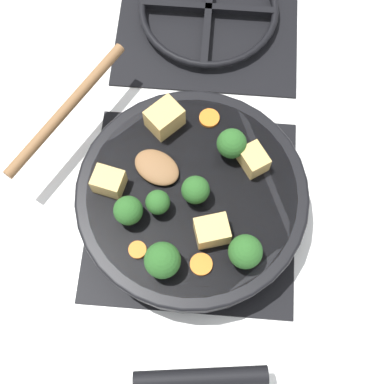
# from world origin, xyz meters

# --- Properties ---
(ground_plane) EXTENTS (2.40, 2.40, 0.00)m
(ground_plane) POSITION_xyz_m (0.00, 0.00, 0.00)
(ground_plane) COLOR white
(front_burner_grate) EXTENTS (0.31, 0.31, 0.03)m
(front_burner_grate) POSITION_xyz_m (0.00, 0.00, 0.01)
(front_burner_grate) COLOR black
(front_burner_grate) RESTS_ON ground_plane
(rear_burner_grate) EXTENTS (0.31, 0.31, 0.03)m
(rear_burner_grate) POSITION_xyz_m (0.00, 0.36, 0.01)
(rear_burner_grate) COLOR black
(rear_burner_grate) RESTS_ON ground_plane
(skillet_pan) EXTENTS (0.33, 0.43, 0.05)m
(skillet_pan) POSITION_xyz_m (0.00, -0.00, 0.05)
(skillet_pan) COLOR black
(skillet_pan) RESTS_ON front_burner_grate
(wooden_spoon) EXTENTS (0.25, 0.24, 0.02)m
(wooden_spoon) POSITION_xyz_m (-0.13, 0.08, 0.08)
(wooden_spoon) COLOR brown
(wooden_spoon) RESTS_ON skillet_pan
(tofu_cube_center_large) EXTENTS (0.05, 0.04, 0.03)m
(tofu_cube_center_large) POSITION_xyz_m (-0.11, 0.00, 0.09)
(tofu_cube_center_large) COLOR tan
(tofu_cube_center_large) RESTS_ON skillet_pan
(tofu_cube_near_handle) EXTENTS (0.06, 0.06, 0.04)m
(tofu_cube_near_handle) POSITION_xyz_m (-0.05, 0.10, 0.09)
(tofu_cube_near_handle) COLOR tan
(tofu_cube_near_handle) RESTS_ON skillet_pan
(tofu_cube_east_chunk) EXTENTS (0.05, 0.05, 0.03)m
(tofu_cube_east_chunk) POSITION_xyz_m (0.03, -0.06, 0.09)
(tofu_cube_east_chunk) COLOR tan
(tofu_cube_east_chunk) RESTS_ON skillet_pan
(tofu_cube_west_chunk) EXTENTS (0.05, 0.05, 0.03)m
(tofu_cube_west_chunk) POSITION_xyz_m (0.08, 0.05, 0.09)
(tofu_cube_west_chunk) COLOR tan
(tofu_cube_west_chunk) RESTS_ON skillet_pan
(broccoli_floret_near_spoon) EXTENTS (0.03, 0.03, 0.04)m
(broccoli_floret_near_spoon) POSITION_xyz_m (-0.04, -0.03, 0.10)
(broccoli_floret_near_spoon) COLOR #709956
(broccoli_floret_near_spoon) RESTS_ON skillet_pan
(broccoli_floret_center_top) EXTENTS (0.04, 0.04, 0.05)m
(broccoli_floret_center_top) POSITION_xyz_m (0.05, 0.07, 0.10)
(broccoli_floret_center_top) COLOR #709956
(broccoli_floret_center_top) RESTS_ON skillet_pan
(broccoli_floret_east_rim) EXTENTS (0.04, 0.04, 0.05)m
(broccoli_floret_east_rim) POSITION_xyz_m (0.01, -0.01, 0.10)
(broccoli_floret_east_rim) COLOR #709956
(broccoli_floret_east_rim) RESTS_ON skillet_pan
(broccoli_floret_west_rim) EXTENTS (0.04, 0.04, 0.05)m
(broccoli_floret_west_rim) POSITION_xyz_m (0.08, -0.09, 0.10)
(broccoli_floret_west_rim) COLOR #709956
(broccoli_floret_west_rim) RESTS_ON skillet_pan
(broccoli_floret_north_edge) EXTENTS (0.04, 0.04, 0.05)m
(broccoli_floret_north_edge) POSITION_xyz_m (-0.08, -0.04, 0.10)
(broccoli_floret_north_edge) COLOR #709956
(broccoli_floret_north_edge) RESTS_ON skillet_pan
(broccoli_floret_south_cluster) EXTENTS (0.05, 0.05, 0.05)m
(broccoli_floret_south_cluster) POSITION_xyz_m (-0.03, -0.11, 0.10)
(broccoli_floret_south_cluster) COLOR #709956
(broccoli_floret_south_cluster) RESTS_ON skillet_pan
(carrot_slice_orange_thin) EXTENTS (0.02, 0.02, 0.01)m
(carrot_slice_orange_thin) POSITION_xyz_m (-0.07, -0.09, 0.08)
(carrot_slice_orange_thin) COLOR orange
(carrot_slice_orange_thin) RESTS_ON skillet_pan
(carrot_slice_near_center) EXTENTS (0.03, 0.03, 0.01)m
(carrot_slice_near_center) POSITION_xyz_m (0.02, 0.12, 0.08)
(carrot_slice_near_center) COLOR orange
(carrot_slice_near_center) RESTS_ON skillet_pan
(carrot_slice_edge_slice) EXTENTS (0.03, 0.03, 0.01)m
(carrot_slice_edge_slice) POSITION_xyz_m (0.02, -0.10, 0.08)
(carrot_slice_edge_slice) COLOR orange
(carrot_slice_edge_slice) RESTS_ON skillet_pan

